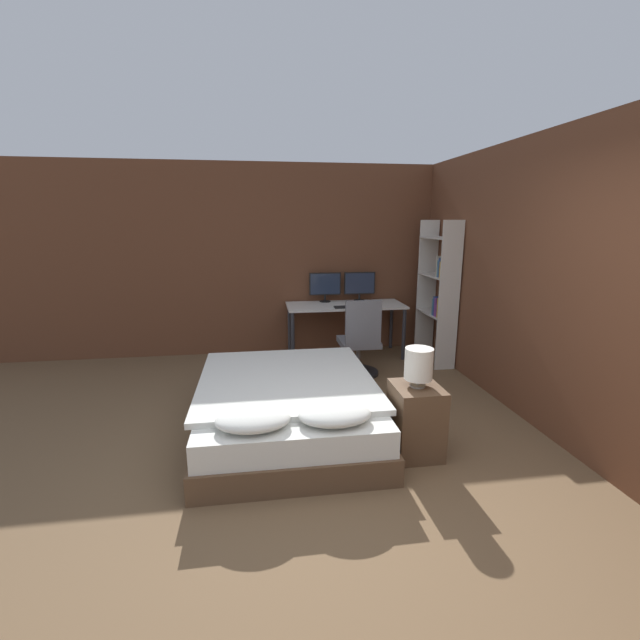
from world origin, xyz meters
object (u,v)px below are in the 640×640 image
object	(u,v)px
bed	(288,406)
office_chair	(360,345)
nightstand	(416,420)
monitor_right	(360,285)
bedside_lamp	(419,364)
computer_mouse	(370,306)
desk	(345,310)
bookshelf	(440,288)
monitor_left	(325,285)
keyboard	(349,307)

from	to	relation	value
bed	office_chair	distance (m)	1.68
nightstand	monitor_right	size ratio (longest dim) A/B	1.31
nightstand	bedside_lamp	bearing A→B (deg)	0.00
bedside_lamp	computer_mouse	world-z (taller)	bedside_lamp
bedside_lamp	monitor_right	size ratio (longest dim) A/B	0.71
desk	bookshelf	world-z (taller)	bookshelf
monitor_left	monitor_right	distance (m)	0.51
desk	bookshelf	xyz separation A→B (m)	(1.18, -0.47, 0.36)
office_chair	bookshelf	xyz separation A→B (m)	(1.16, 0.35, 0.64)
bed	desk	bearing A→B (deg)	65.42
monitor_left	desk	bearing A→B (deg)	-42.37
nightstand	office_chair	bearing A→B (deg)	90.72
bed	keyboard	distance (m)	2.23
desk	monitor_left	world-z (taller)	monitor_left
monitor_left	computer_mouse	bearing A→B (deg)	-40.27
bed	monitor_left	bearing A→B (deg)	72.99
monitor_right	bookshelf	size ratio (longest dim) A/B	0.24
monitor_right	keyboard	distance (m)	0.58
office_chair	nightstand	bearing A→B (deg)	-89.28
keyboard	bedside_lamp	bearing A→B (deg)	-89.09
bedside_lamp	keyboard	world-z (taller)	bedside_lamp
keyboard	computer_mouse	distance (m)	0.29
bedside_lamp	monitor_left	bearing A→B (deg)	95.75
bed	bookshelf	world-z (taller)	bookshelf
bookshelf	office_chair	bearing A→B (deg)	-163.17
monitor_left	keyboard	xyz separation A→B (m)	(0.26, -0.46, -0.23)
computer_mouse	office_chair	size ratio (longest dim) A/B	0.07
keyboard	bed	bearing A→B (deg)	-117.11
bookshelf	computer_mouse	bearing A→B (deg)	165.08
computer_mouse	office_chair	xyz separation A→B (m)	(-0.27, -0.59, -0.38)
nightstand	computer_mouse	world-z (taller)	computer_mouse
bedside_lamp	computer_mouse	size ratio (longest dim) A/B	4.60
bed	office_chair	world-z (taller)	office_chair
bed	monitor_right	distance (m)	2.80
bookshelf	bedside_lamp	bearing A→B (deg)	-117.12
keyboard	office_chair	xyz separation A→B (m)	(0.02, -0.59, -0.37)
nightstand	computer_mouse	size ratio (longest dim) A/B	8.55
desk	monitor_right	xyz separation A→B (m)	(0.26, 0.23, 0.33)
desk	computer_mouse	xyz separation A→B (m)	(0.29, -0.23, 0.10)
bed	desk	world-z (taller)	desk
office_chair	desk	bearing A→B (deg)	91.09
monitor_right	computer_mouse	xyz separation A→B (m)	(0.04, -0.46, -0.22)
bed	nightstand	size ratio (longest dim) A/B	3.39
bed	nightstand	bearing A→B (deg)	-27.71
nightstand	bookshelf	distance (m)	2.61
monitor_right	office_chair	size ratio (longest dim) A/B	0.46
bed	computer_mouse	xyz separation A→B (m)	(1.28, 1.93, 0.53)
nightstand	desk	bearing A→B (deg)	90.84
computer_mouse	bookshelf	distance (m)	0.96
desk	office_chair	bearing A→B (deg)	-88.91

